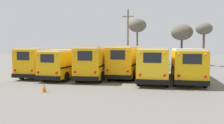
{
  "coord_description": "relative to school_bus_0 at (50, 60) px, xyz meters",
  "views": [
    {
      "loc": [
        4.91,
        -22.99,
        3.15
      ],
      "look_at": [
        0.0,
        -0.27,
        1.64
      ],
      "focal_mm": 35.0,
      "sensor_mm": 36.0,
      "label": 1
    }
  ],
  "objects": [
    {
      "name": "school_bus_4",
      "position": [
        11.93,
        -0.97,
        0.02
      ],
      "size": [
        2.69,
        10.85,
        3.19
      ],
      "color": "yellow",
      "rests_on": "ground"
    },
    {
      "name": "school_bus_5",
      "position": [
        14.91,
        -1.0,
        -0.04
      ],
      "size": [
        2.82,
        10.3,
        3.09
      ],
      "color": "#EAAA0F",
      "rests_on": "ground"
    },
    {
      "name": "school_bus_2",
      "position": [
        5.96,
        -0.74,
        0.06
      ],
      "size": [
        2.92,
        9.93,
        3.29
      ],
      "color": "#E5A00C",
      "rests_on": "ground"
    },
    {
      "name": "bare_tree_1",
      "position": [
        8.19,
        19.23,
        5.63
      ],
      "size": [
        3.45,
        3.45,
        8.75
      ],
      "color": "brown",
      "rests_on": "ground"
    },
    {
      "name": "ground_plane",
      "position": [
        7.45,
        -0.09,
        -1.73
      ],
      "size": [
        160.0,
        160.0,
        0.0
      ],
      "primitive_type": "plane",
      "color": "#66635E"
    },
    {
      "name": "fence_line",
      "position": [
        7.45,
        7.63,
        -0.73
      ],
      "size": [
        22.97,
        0.06,
        1.42
      ],
      "color": "#939399",
      "rests_on": "ground"
    },
    {
      "name": "bare_tree_0",
      "position": [
        19.75,
        16.58,
        4.51
      ],
      "size": [
        2.72,
        2.72,
        7.42
      ],
      "color": "brown",
      "rests_on": "ground"
    },
    {
      "name": "utility_pole",
      "position": [
        7.6,
        10.55,
        2.94
      ],
      "size": [
        1.8,
        0.31,
        9.06
      ],
      "color": "#75604C",
      "rests_on": "ground"
    },
    {
      "name": "school_bus_1",
      "position": [
        2.98,
        -0.53,
        -0.1
      ],
      "size": [
        2.77,
        10.65,
        2.99
      ],
      "color": "#EAAA0F",
      "rests_on": "ground"
    },
    {
      "name": "traffic_cone",
      "position": [
        4.37,
        -9.09,
        -1.38
      ],
      "size": [
        0.36,
        0.36,
        0.71
      ],
      "color": "orange",
      "rests_on": "ground"
    },
    {
      "name": "school_bus_0",
      "position": [
        0.0,
        0.0,
        0.0
      ],
      "size": [
        2.57,
        10.14,
        3.19
      ],
      "color": "#E5A00C",
      "rests_on": "ground"
    },
    {
      "name": "bare_tree_2",
      "position": [
        16.42,
        19.26,
        4.24
      ],
      "size": [
        3.94,
        3.94,
        7.5
      ],
      "color": "#473323",
      "rests_on": "ground"
    },
    {
      "name": "school_bus_3",
      "position": [
        8.94,
        0.94,
        0.09
      ],
      "size": [
        2.88,
        10.09,
        3.34
      ],
      "color": "#E5A00C",
      "rests_on": "ground"
    }
  ]
}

